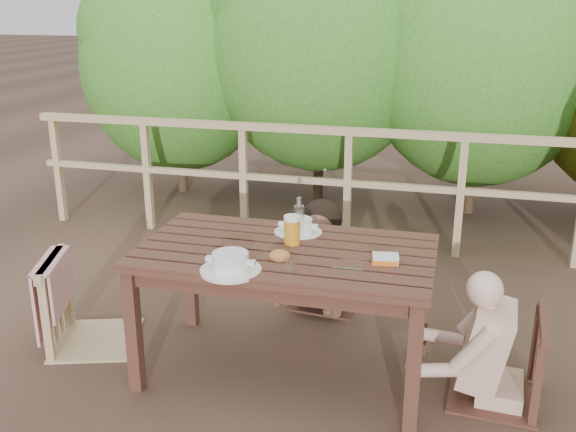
% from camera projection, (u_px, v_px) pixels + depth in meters
% --- Properties ---
extents(ground, '(60.00, 60.00, 0.00)m').
position_uv_depth(ground, '(286.00, 369.00, 3.68)').
color(ground, brown).
rests_on(ground, ground).
extents(table, '(1.56, 0.88, 0.72)m').
position_uv_depth(table, '(286.00, 312.00, 3.56)').
color(table, '#41241B').
rests_on(table, ground).
extents(chair_left, '(0.65, 0.65, 1.03)m').
position_uv_depth(chair_left, '(89.00, 263.00, 3.82)').
color(chair_left, tan).
rests_on(chair_left, ground).
extents(chair_far, '(0.49, 0.49, 0.90)m').
position_uv_depth(chair_far, '(328.00, 241.00, 4.34)').
color(chair_far, '#41241B').
rests_on(chair_far, ground).
extents(chair_right, '(0.50, 0.50, 0.93)m').
position_uv_depth(chair_right, '(501.00, 317.00, 3.28)').
color(chair_right, '#41241B').
rests_on(chair_right, ground).
extents(woman, '(0.53, 0.63, 1.18)m').
position_uv_depth(woman, '(329.00, 221.00, 4.32)').
color(woman, black).
rests_on(woman, ground).
extents(diner_right, '(0.60, 0.50, 1.15)m').
position_uv_depth(diner_right, '(510.00, 299.00, 3.24)').
color(diner_right, '#D5A591').
rests_on(diner_right, ground).
extents(railing, '(5.60, 0.10, 1.01)m').
position_uv_depth(railing, '(348.00, 188.00, 5.35)').
color(railing, tan).
rests_on(railing, ground).
extents(hedge_row, '(6.60, 1.60, 3.80)m').
position_uv_depth(hedge_row, '(418.00, 9.00, 5.91)').
color(hedge_row, '#376F22').
rests_on(hedge_row, ground).
extents(soup_near, '(0.30, 0.30, 0.10)m').
position_uv_depth(soup_near, '(230.00, 262.00, 3.17)').
color(soup_near, white).
rests_on(soup_near, table).
extents(soup_far, '(0.27, 0.27, 0.09)m').
position_uv_depth(soup_far, '(298.00, 226.00, 3.68)').
color(soup_far, silver).
rests_on(soup_far, table).
extents(bread_roll, '(0.11, 0.09, 0.07)m').
position_uv_depth(bread_roll, '(280.00, 256.00, 3.29)').
color(bread_roll, olive).
rests_on(bread_roll, table).
extents(beer_glass, '(0.09, 0.09, 0.17)m').
position_uv_depth(beer_glass, '(292.00, 231.00, 3.48)').
color(beer_glass, orange).
rests_on(beer_glass, table).
extents(bottle, '(0.06, 0.06, 0.24)m').
position_uv_depth(bottle, '(299.00, 218.00, 3.59)').
color(bottle, silver).
rests_on(bottle, table).
extents(tumbler, '(0.06, 0.06, 0.07)m').
position_uv_depth(tumbler, '(289.00, 267.00, 3.15)').
color(tumbler, silver).
rests_on(tumbler, table).
extents(butter_tub, '(0.14, 0.11, 0.06)m').
position_uv_depth(butter_tub, '(385.00, 260.00, 3.25)').
color(butter_tub, white).
rests_on(butter_tub, table).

